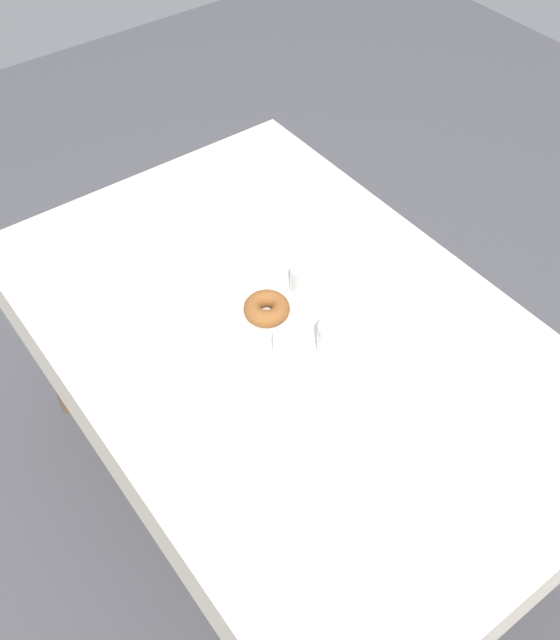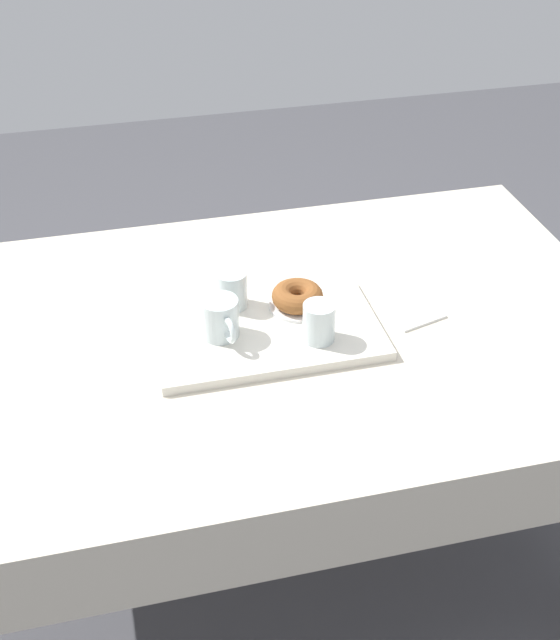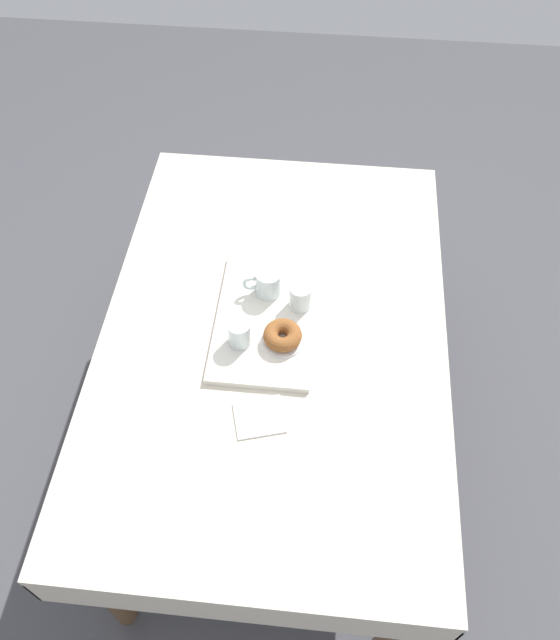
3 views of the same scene
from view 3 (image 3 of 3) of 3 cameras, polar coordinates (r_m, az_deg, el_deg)
ground_plane at (r=2.50m, az=-0.42°, el=-10.64°), size 6.00×6.00×0.00m
dining_table at (r=1.94m, az=-0.53°, el=-2.28°), size 1.54×1.02×0.72m
serving_tray at (r=1.88m, az=-1.29°, el=0.12°), size 0.48×0.29×0.02m
tea_mug_left at (r=1.90m, az=-1.10°, el=3.36°), size 0.08×0.12×0.09m
water_glass_near at (r=1.87m, az=1.85°, el=2.05°), size 0.07×0.07×0.08m
water_glass_far at (r=1.79m, az=-3.68°, el=-1.24°), size 0.07×0.07×0.08m
donut_plate_left at (r=1.82m, az=0.23°, el=-1.84°), size 0.12×0.12×0.01m
sugar_donut_left at (r=1.80m, az=0.23°, el=-1.38°), size 0.11×0.11×0.04m
paper_napkin at (r=1.72m, az=-1.88°, el=-8.76°), size 0.15×0.16×0.01m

